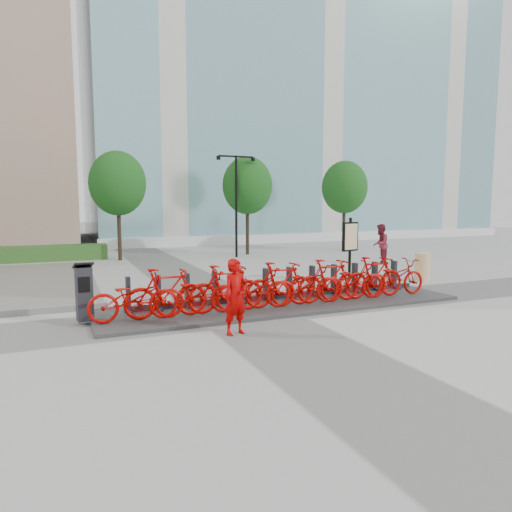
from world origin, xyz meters
name	(u,v)px	position (x,y,z in m)	size (l,w,h in m)	color
ground	(243,313)	(0.00, 0.00, 0.00)	(120.00, 120.00, 0.00)	#ACACA6
glass_building	(283,94)	(14.00, 26.00, 12.00)	(32.00, 16.00, 24.00)	slate
hedge_b	(39,254)	(-5.00, 13.20, 0.35)	(6.00, 1.20, 0.70)	#235B1B
tree_1	(118,184)	(-1.50, 12.00, 3.59)	(2.60, 2.60, 5.10)	#35271B
tree_2	(247,186)	(5.00, 12.00, 3.59)	(2.60, 2.60, 5.10)	#35271B
tree_3	(345,187)	(11.00, 12.00, 3.59)	(2.60, 2.60, 5.10)	#35271B
streetlamp	(236,194)	(4.00, 11.00, 3.13)	(2.00, 0.20, 5.00)	black
dock_pad	(284,304)	(1.30, 0.30, 0.04)	(9.60, 2.40, 0.08)	#373737
dock_rail_posts	(279,284)	(1.36, 0.77, 0.51)	(8.02, 0.50, 0.85)	#212228
bike_0	(134,298)	(-2.60, -0.05, 0.60)	(0.68, 1.96, 1.03)	#A40400
bike_1	(166,293)	(-1.88, -0.05, 0.65)	(0.54, 1.90, 1.14)	#A40400
bike_2	(197,293)	(-1.16, -0.05, 0.60)	(0.68, 1.96, 1.03)	#A40400
bike_3	(226,288)	(-0.44, -0.05, 0.65)	(0.54, 1.90, 1.14)	#A40400
bike_4	(254,288)	(0.28, -0.05, 0.60)	(0.68, 1.96, 1.03)	#A40400
bike_5	(280,284)	(1.00, -0.05, 0.65)	(0.54, 1.90, 1.14)	#A40400
bike_6	(305,284)	(1.72, -0.05, 0.60)	(0.68, 1.96, 1.03)	#A40400
bike_7	(329,280)	(2.44, -0.05, 0.65)	(0.54, 1.90, 1.14)	#A40400
bike_8	(352,281)	(3.16, -0.05, 0.60)	(0.68, 1.96, 1.03)	#A40400
bike_9	(374,277)	(3.88, -0.05, 0.65)	(0.54, 1.90, 1.14)	#A40400
bike_10	(395,277)	(4.60, -0.05, 0.60)	(0.68, 1.96, 1.03)	#A40400
kiosk	(84,293)	(-3.60, 0.40, 0.71)	(0.45, 0.39, 1.32)	#212228
worker_red	(236,297)	(-0.80, -1.65, 0.78)	(0.57, 0.37, 1.56)	#A50000
pedestrian	(380,244)	(8.97, 6.13, 0.89)	(0.86, 0.67, 1.77)	maroon
construction_barrel	(422,267)	(7.48, 1.95, 0.48)	(0.50, 0.50, 0.96)	orange
map_sign	(350,239)	(5.08, 2.84, 1.45)	(0.72, 0.29, 2.19)	black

